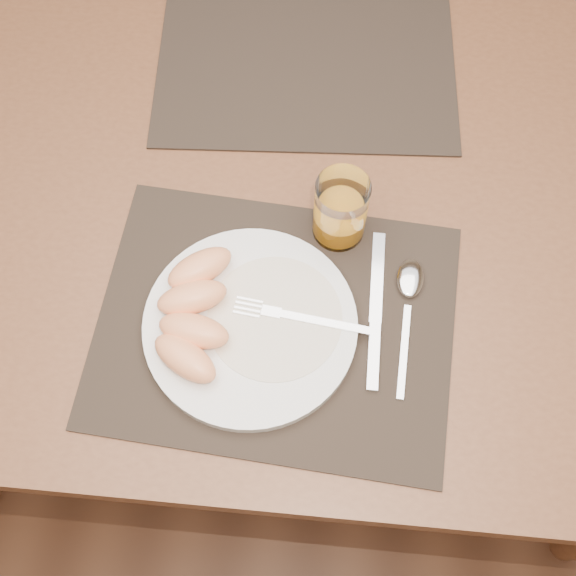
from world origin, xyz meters
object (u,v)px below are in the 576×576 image
at_px(spoon, 409,289).
at_px(placemat_far, 306,57).
at_px(plate, 250,325).
at_px(knife, 375,322).
at_px(juice_glass, 340,212).
at_px(fork, 290,316).
at_px(table, 287,210).
at_px(placemat_near, 275,324).

bearing_deg(spoon, placemat_far, 113.45).
bearing_deg(plate, knife, 7.52).
xyz_separation_m(spoon, juice_glass, (-0.10, 0.08, 0.04)).
bearing_deg(placemat_far, fork, -88.11).
bearing_deg(spoon, table, 137.66).
bearing_deg(fork, placemat_far, 91.89).
xyz_separation_m(placemat_near, fork, (0.02, 0.01, 0.02)).
distance_m(plate, spoon, 0.21).
bearing_deg(fork, juice_glass, 69.22).
distance_m(placemat_far, fork, 0.44).
distance_m(placemat_far, spoon, 0.41).
relative_size(table, placemat_near, 3.11).
bearing_deg(spoon, knife, -130.32).
bearing_deg(placemat_near, knife, 5.59).
distance_m(knife, spoon, 0.06).
distance_m(placemat_far, juice_glass, 0.31).
distance_m(placemat_near, juice_glass, 0.17).
height_order(placemat_far, spoon, spoon).
relative_size(table, spoon, 7.30).
distance_m(table, placemat_near, 0.24).
height_order(placemat_near, spoon, spoon).
xyz_separation_m(table, fork, (0.02, -0.21, 0.11)).
relative_size(placemat_far, spoon, 2.35).
relative_size(placemat_near, spoon, 2.35).
bearing_deg(spoon, placemat_near, -159.84).
bearing_deg(plate, fork, 15.59).
height_order(table, placemat_far, placemat_far).
distance_m(plate, knife, 0.16).
bearing_deg(table, placemat_near, -88.52).
height_order(placemat_near, fork, fork).
bearing_deg(plate, spoon, 19.41).
relative_size(fork, knife, 0.80).
bearing_deg(table, spoon, -42.34).
height_order(fork, spoon, fork).
bearing_deg(knife, table, 122.41).
xyz_separation_m(placemat_far, fork, (0.01, -0.43, 0.02)).
relative_size(placemat_near, knife, 2.05).
distance_m(table, placemat_far, 0.24).
height_order(table, juice_glass, juice_glass).
xyz_separation_m(fork, juice_glass, (0.05, 0.14, 0.03)).
xyz_separation_m(table, juice_glass, (0.08, -0.08, 0.13)).
bearing_deg(plate, placemat_far, 85.56).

